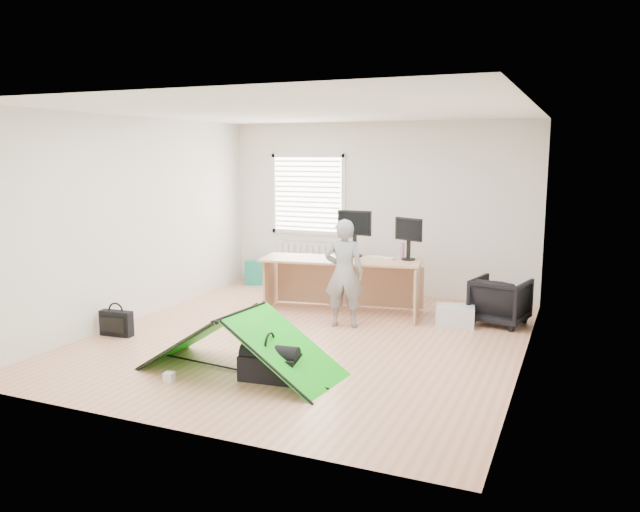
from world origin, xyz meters
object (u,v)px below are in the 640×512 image
at_px(kite, 240,342).
at_px(duffel_bag, 270,367).
at_px(laptop_bag, 116,323).
at_px(thermos, 402,251).
at_px(person, 344,273).
at_px(desk, 341,286).
at_px(monitor_left, 355,240).
at_px(monitor_right, 409,245).
at_px(office_chair, 500,301).
at_px(storage_crate, 455,316).
at_px(filing_cabinet, 339,274).

height_order(kite, duffel_bag, kite).
bearing_deg(laptop_bag, kite, -19.31).
distance_m(thermos, laptop_bag, 3.89).
bearing_deg(laptop_bag, person, 26.55).
height_order(desk, laptop_bag, desk).
bearing_deg(person, monitor_left, -89.26).
relative_size(monitor_right, office_chair, 0.66).
distance_m(monitor_left, storage_crate, 1.81).
relative_size(person, storage_crate, 2.90).
height_order(desk, monitor_left, monitor_left).
relative_size(monitor_right, kite, 0.22).
xyz_separation_m(filing_cabinet, office_chair, (2.60, -0.86, -0.01)).
height_order(monitor_right, laptop_bag, monitor_right).
bearing_deg(laptop_bag, monitor_left, 43.06).
bearing_deg(filing_cabinet, thermos, -31.45).
xyz_separation_m(person, storage_crate, (1.33, 0.57, -0.57)).
bearing_deg(office_chair, desk, 19.69).
relative_size(storage_crate, laptop_bag, 1.16).
bearing_deg(storage_crate, monitor_left, 165.33).
xyz_separation_m(monitor_left, person, (0.21, -0.98, -0.30)).
xyz_separation_m(thermos, kite, (-0.85, -3.01, -0.55)).
distance_m(office_chair, kite, 3.67).
height_order(thermos, office_chair, thermos).
bearing_deg(kite, storage_crate, 63.00).
distance_m(desk, storage_crate, 1.66).
bearing_deg(kite, monitor_right, 78.73).
bearing_deg(office_chair, monitor_left, 11.68).
distance_m(monitor_left, kite, 3.07).
distance_m(filing_cabinet, monitor_right, 1.68).
distance_m(monitor_right, office_chair, 1.43).
xyz_separation_m(desk, storage_crate, (1.64, -0.10, -0.24)).
xyz_separation_m(monitor_left, monitor_right, (0.79, 0.01, -0.03)).
bearing_deg(laptop_bag, office_chair, 24.38).
bearing_deg(storage_crate, office_chair, 33.34).
bearing_deg(office_chair, thermos, 9.84).
bearing_deg(person, monitor_right, -131.88).
distance_m(desk, laptop_bag, 3.04).
distance_m(desk, thermos, 0.99).
bearing_deg(person, filing_cabinet, -78.37).
bearing_deg(laptop_bag, desk, 40.68).
relative_size(person, duffel_bag, 2.41).
distance_m(person, storage_crate, 1.55).
height_order(filing_cabinet, duffel_bag, filing_cabinet).
xyz_separation_m(desk, kite, (-0.06, -2.69, -0.06)).
height_order(storage_crate, laptop_bag, laptop_bag).
height_order(kite, laptop_bag, kite).
height_order(thermos, storage_crate, thermos).
bearing_deg(storage_crate, thermos, 153.29).
height_order(desk, kite, desk).
relative_size(desk, monitor_left, 4.39).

